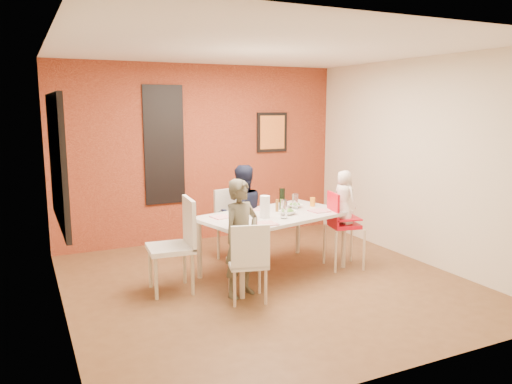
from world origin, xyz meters
name	(u,v)px	position (x,y,z in m)	size (l,w,h in m)	color
ground	(267,283)	(0.00, 0.00, 0.00)	(4.50, 4.50, 0.00)	brown
ceiling	(268,48)	(0.00, 0.00, 2.70)	(4.50, 4.50, 0.02)	white
wall_back	(202,153)	(0.00, 2.25, 1.35)	(4.50, 0.02, 2.70)	beige
wall_front	(404,205)	(0.00, -2.25, 1.35)	(4.50, 0.02, 2.70)	beige
wall_left	(57,183)	(-2.25, 0.00, 1.35)	(0.02, 4.50, 2.70)	beige
wall_right	(418,161)	(2.25, 0.00, 1.35)	(0.02, 4.50, 2.70)	beige
brick_accent_wall	(202,154)	(0.00, 2.23, 1.35)	(4.50, 0.02, 2.70)	maroon
picture_window_frame	(57,160)	(-2.22, 0.20, 1.55)	(0.05, 1.70, 1.30)	black
picture_window_pane	(59,160)	(-2.21, 0.20, 1.55)	(0.02, 1.55, 1.15)	black
glassblock_strip	(164,145)	(-0.60, 2.21, 1.50)	(0.55, 0.03, 1.70)	silver
glassblock_surround	(164,145)	(-0.60, 2.21, 1.50)	(0.60, 0.03, 1.76)	black
art_print_frame	(272,132)	(1.20, 2.21, 1.65)	(0.54, 0.03, 0.64)	black
art_print_canvas	(272,132)	(1.20, 2.19, 1.65)	(0.44, 0.01, 0.54)	orange
dining_table	(274,219)	(0.24, 0.29, 0.69)	(2.01, 1.42, 0.76)	silver
chair_near	(249,259)	(-0.45, -0.46, 0.49)	(0.49, 0.49, 0.87)	silver
chair_far	(233,220)	(0.01, 1.05, 0.54)	(0.53, 0.53, 0.96)	silver
chair_left	(178,240)	(-1.00, 0.22, 0.59)	(0.53, 0.53, 1.06)	white
high_chair	(341,223)	(1.12, 0.11, 0.60)	(0.49, 0.49, 0.99)	red
child_near	(241,238)	(-0.43, -0.22, 0.65)	(0.48, 0.31, 1.30)	brown
child_far	(241,215)	(0.03, 0.81, 0.66)	(0.64, 0.50, 1.32)	black
toddler	(344,197)	(1.15, 0.10, 0.93)	(0.34, 0.22, 0.69)	white
plate_near_left	(266,224)	(-0.09, -0.15, 0.76)	(0.24, 0.24, 0.01)	silver
plate_far_mid	(255,209)	(0.14, 0.63, 0.76)	(0.20, 0.20, 0.01)	white
plate_near_right	(319,211)	(0.83, 0.18, 0.76)	(0.22, 0.22, 0.01)	white
plate_far_left	(221,217)	(-0.42, 0.39, 0.76)	(0.22, 0.22, 0.01)	white
salad_bowl_a	(288,212)	(0.39, 0.20, 0.78)	(0.21, 0.21, 0.05)	white
salad_bowl_b	(295,206)	(0.67, 0.53, 0.78)	(0.19, 0.19, 0.05)	white
wine_bottle	(282,199)	(0.44, 0.45, 0.90)	(0.07, 0.07, 0.28)	black
wine_glass_a	(284,209)	(0.23, 0.02, 0.87)	(0.08, 0.08, 0.22)	white
wine_glass_b	(295,202)	(0.58, 0.37, 0.86)	(0.07, 0.07, 0.21)	white
paper_towel_roll	(265,207)	(0.05, 0.15, 0.89)	(0.12, 0.12, 0.27)	white
condiment_red	(285,206)	(0.43, 0.35, 0.83)	(0.03, 0.03, 0.13)	red
condiment_green	(281,205)	(0.41, 0.41, 0.83)	(0.04, 0.04, 0.15)	#397326
condiment_brown	(277,206)	(0.34, 0.40, 0.84)	(0.04, 0.04, 0.15)	brown
sippy_cup	(313,202)	(0.93, 0.49, 0.82)	(0.07, 0.07, 0.12)	orange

